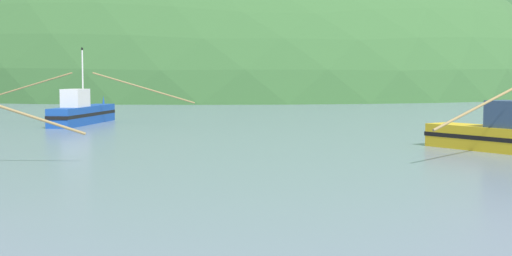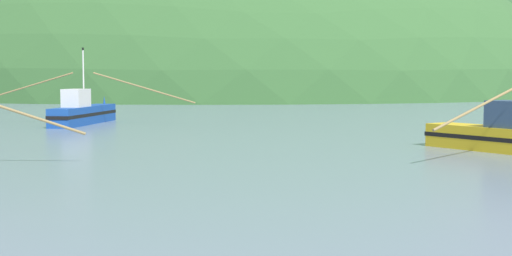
# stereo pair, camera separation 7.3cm
# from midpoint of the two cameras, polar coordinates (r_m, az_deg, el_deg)

# --- Properties ---
(hill_mid_left) EXTENTS (156.22, 124.98, 83.25)m
(hill_mid_left) POSITION_cam_midpoint_polar(r_m,az_deg,el_deg) (262.48, 12.78, 3.42)
(hill_mid_left) COLOR #47703D
(hill_mid_left) RESTS_ON ground
(hill_far_center) EXTENTS (122.87, 98.29, 59.59)m
(hill_far_center) POSITION_cam_midpoint_polar(r_m,az_deg,el_deg) (242.38, -20.35, 3.19)
(hill_far_center) COLOR #2D562D
(hill_far_center) RESTS_ON ground
(hill_far_left) EXTENTS (146.90, 117.52, 89.91)m
(hill_far_left) POSITION_cam_midpoint_polar(r_m,az_deg,el_deg) (245.92, 8.94, 3.42)
(hill_far_left) COLOR #2D562D
(hill_far_left) RESTS_ON ground
(hill_far_right) EXTENTS (154.10, 123.28, 73.38)m
(hill_far_right) POSITION_cam_midpoint_polar(r_m,az_deg,el_deg) (153.93, -4.54, 2.94)
(hill_far_right) COLOR #386633
(hill_far_right) RESTS_ON ground
(fishing_boat_blue) EXTENTS (18.46, 10.45, 6.17)m
(fishing_boat_blue) POSITION_cam_midpoint_polar(r_m,az_deg,el_deg) (55.28, -14.76, 1.32)
(fishing_boat_blue) COLOR #19479E
(fishing_boat_blue) RESTS_ON ground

